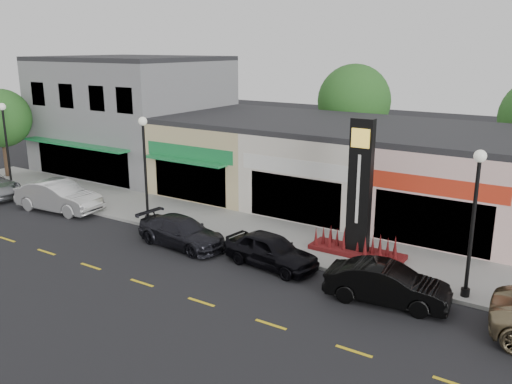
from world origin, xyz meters
TOP-DOWN VIEW (x-y plane):
  - ground at (0.00, 0.00)m, footprint 120.00×120.00m
  - sidewalk at (0.00, 4.35)m, footprint 52.00×4.30m
  - curb at (0.00, 2.10)m, footprint 52.00×0.20m
  - building_grey_2story at (-18.00, 11.48)m, footprint 12.00×10.95m
  - shop_beige at (-8.50, 11.46)m, footprint 7.00×10.85m
  - shop_cream at (-1.50, 11.47)m, footprint 7.00×10.01m
  - shop_pink_w at (5.50, 11.47)m, footprint 7.00×10.01m
  - tree_west_sidewalk at (-23.50, 4.50)m, footprint 4.00×4.00m
  - tree_rear_west at (-4.00, 19.50)m, footprint 5.20×5.20m
  - lamp_west_far at (-20.00, 2.50)m, footprint 0.44×0.44m
  - lamp_west_near at (-8.00, 2.50)m, footprint 0.44×0.44m
  - lamp_east_near at (8.00, 2.50)m, footprint 0.44×0.44m
  - pylon_sign at (3.00, 4.20)m, footprint 4.20×1.30m
  - car_white_van at (-13.79, 1.41)m, footprint 2.43×5.41m
  - car_dark_sedan at (-4.38, 1.01)m, footprint 2.27×4.80m
  - car_black_sedan at (0.38, 1.22)m, footprint 2.21×4.43m
  - car_black_conv at (5.66, 0.68)m, footprint 2.13×4.60m

SIDE VIEW (x-z plane):
  - ground at x=0.00m, z-range 0.00..0.00m
  - sidewalk at x=0.00m, z-range 0.00..0.15m
  - curb at x=0.00m, z-range 0.00..0.15m
  - car_dark_sedan at x=-4.38m, z-range 0.00..1.35m
  - car_black_sedan at x=0.38m, z-range 0.00..1.45m
  - car_black_conv at x=5.66m, z-range 0.00..1.46m
  - car_white_van at x=-13.79m, z-range 0.00..1.72m
  - pylon_sign at x=3.00m, z-range -0.73..5.27m
  - shop_cream at x=-1.50m, z-range 0.00..4.80m
  - shop_pink_w at x=5.50m, z-range 0.00..4.80m
  - shop_beige at x=-8.50m, z-range 0.00..4.80m
  - lamp_west_far at x=-20.00m, z-range 0.74..6.21m
  - lamp_west_near at x=-8.00m, z-range 0.74..6.21m
  - lamp_east_near at x=8.00m, z-range 0.74..6.21m
  - building_grey_2story at x=-18.00m, z-range -0.01..8.29m
  - tree_west_sidewalk at x=-23.50m, z-range 1.10..7.32m
  - tree_rear_west at x=-4.00m, z-range 1.30..9.13m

